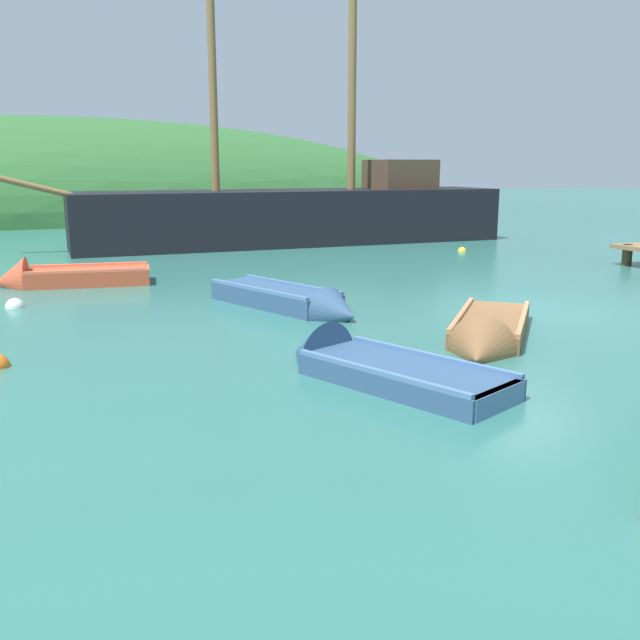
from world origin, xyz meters
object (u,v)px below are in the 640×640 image
(rowboat_outer_left, at_px, (292,303))
(buoy_white, at_px, (15,307))
(rowboat_center, at_px, (64,280))
(rowboat_near_dock, at_px, (487,337))
(rowboat_portside, at_px, (368,370))
(buoy_yellow, at_px, (462,251))
(sailing_ship, at_px, (296,224))

(rowboat_outer_left, distance_m, buoy_white, 5.74)
(rowboat_center, distance_m, rowboat_near_dock, 10.67)
(rowboat_portside, relative_size, rowboat_outer_left, 0.94)
(rowboat_near_dock, xyz_separation_m, buoy_yellow, (6.90, 10.68, -0.08))
(rowboat_center, distance_m, buoy_yellow, 13.07)
(rowboat_outer_left, xyz_separation_m, rowboat_near_dock, (2.01, -3.76, -0.05))
(sailing_ship, bearing_deg, rowboat_outer_left, 70.05)
(rowboat_near_dock, bearing_deg, sailing_ship, -147.51)
(rowboat_near_dock, height_order, buoy_white, rowboat_near_dock)
(rowboat_outer_left, relative_size, buoy_yellow, 13.47)
(rowboat_center, bearing_deg, sailing_ship, -133.54)
(sailing_ship, distance_m, buoy_white, 13.36)
(buoy_white, bearing_deg, rowboat_outer_left, -26.05)
(sailing_ship, distance_m, buoy_yellow, 6.30)
(rowboat_outer_left, bearing_deg, rowboat_center, -160.84)
(sailing_ship, distance_m, rowboat_center, 10.88)
(rowboat_center, bearing_deg, rowboat_portside, 118.51)
(sailing_ship, height_order, rowboat_near_dock, sailing_ship)
(rowboat_portside, xyz_separation_m, buoy_yellow, (9.63, 11.63, -0.09))
(rowboat_outer_left, height_order, buoy_white, rowboat_outer_left)
(rowboat_portside, bearing_deg, buoy_white, 10.27)
(sailing_ship, height_order, buoy_yellow, sailing_ship)
(rowboat_portside, bearing_deg, buoy_yellow, -60.89)
(rowboat_center, relative_size, buoy_yellow, 12.63)
(rowboat_center, bearing_deg, rowboat_near_dock, 134.25)
(rowboat_portside, relative_size, buoy_yellow, 12.67)
(sailing_ship, bearing_deg, rowboat_near_dock, 82.27)
(rowboat_outer_left, relative_size, buoy_white, 10.33)
(buoy_yellow, bearing_deg, rowboat_center, -171.72)
(rowboat_portside, distance_m, rowboat_outer_left, 4.77)
(sailing_ship, height_order, rowboat_center, sailing_ship)
(sailing_ship, bearing_deg, rowboat_portside, 73.78)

